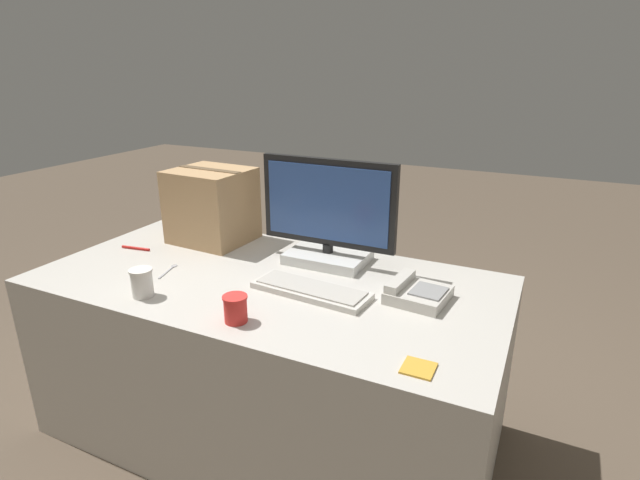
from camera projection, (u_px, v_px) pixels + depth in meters
ground_plane at (273, 428)px, 2.17m from camera, size 12.00×12.00×0.00m
office_desk at (270, 358)px, 2.05m from camera, size 1.80×0.90×0.71m
monitor at (328, 221)px, 2.03m from camera, size 0.58×0.24×0.43m
keyboard at (311, 290)px, 1.80m from camera, size 0.45×0.19×0.03m
desk_phone at (416, 293)px, 1.75m from camera, size 0.21×0.22×0.07m
paper_cup_left at (142, 283)px, 1.77m from camera, size 0.08×0.08×0.10m
paper_cup_right at (235, 309)px, 1.59m from camera, size 0.08×0.08×0.09m
spoon at (170, 269)px, 2.01m from camera, size 0.05×0.15×0.00m
cardboard_box at (212, 205)px, 2.29m from camera, size 0.35×0.32×0.34m
pen_marker at (136, 248)px, 2.23m from camera, size 0.14×0.03×0.01m
sticky_note_pad at (418, 368)px, 1.36m from camera, size 0.09×0.09×0.01m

